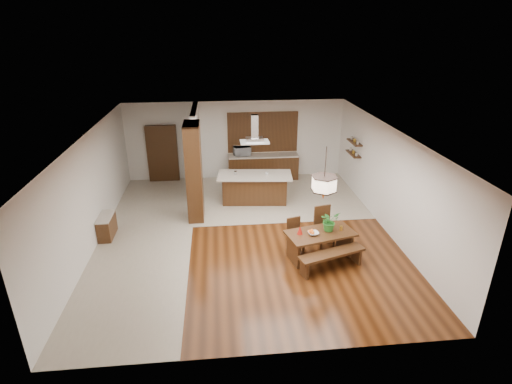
{
  "coord_description": "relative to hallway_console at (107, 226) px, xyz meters",
  "views": [
    {
      "loc": [
        -0.71,
        -9.89,
        5.47
      ],
      "look_at": [
        0.3,
        0.0,
        1.25
      ],
      "focal_mm": 28.0,
      "sensor_mm": 36.0,
      "label": 1
    }
  ],
  "objects": [
    {
      "name": "dining_chair_right",
      "position": [
        5.86,
        -1.02,
        0.21
      ],
      "size": [
        0.55,
        0.55,
        1.05
      ],
      "primitive_type": null,
      "rotation": [
        0.0,
        0.0,
        0.21
      ],
      "color": "black",
      "rests_on": "ground"
    },
    {
      "name": "partition_pier",
      "position": [
        2.41,
        1.0,
        1.14
      ],
      "size": [
        0.45,
        1.0,
        2.9
      ],
      "primitive_type": "cube",
      "color": "black",
      "rests_on": "ground"
    },
    {
      "name": "shelf_lower",
      "position": [
        7.68,
        2.4,
        1.08
      ],
      "size": [
        0.26,
        0.9,
        0.04
      ],
      "primitive_type": "cube",
      "color": "black",
      "rests_on": "room_shell"
    },
    {
      "name": "pendant_lantern",
      "position": [
        5.57,
        -1.61,
        1.93
      ],
      "size": [
        0.64,
        0.64,
        1.31
      ],
      "primitive_type": null,
      "color": "beige",
      "rests_on": "room_shell"
    },
    {
      "name": "island_cup",
      "position": [
        4.66,
        1.79,
        0.71
      ],
      "size": [
        0.14,
        0.14,
        0.09
      ],
      "primitive_type": "imported",
      "rotation": [
        0.0,
        0.0,
        0.33
      ],
      "color": "silver",
      "rests_on": "kitchen_island"
    },
    {
      "name": "rear_counter",
      "position": [
        4.81,
        4.0,
        0.16
      ],
      "size": [
        2.6,
        0.62,
        0.95
      ],
      "color": "black",
      "rests_on": "ground"
    },
    {
      "name": "gold_ornament",
      "position": [
        6.11,
        -1.54,
        0.44
      ],
      "size": [
        0.09,
        0.09,
        0.11
      ],
      "primitive_type": "cylinder",
      "rotation": [
        0.0,
        0.0,
        0.15
      ],
      "color": "gold",
      "rests_on": "dining_table"
    },
    {
      "name": "foliage_plant",
      "position": [
        5.81,
        -1.52,
        0.64
      ],
      "size": [
        0.58,
        0.55,
        0.51
      ],
      "primitive_type": "imported",
      "rotation": [
        0.0,
        0.0,
        0.41
      ],
      "color": "#2A7627",
      "rests_on": "dining_table"
    },
    {
      "name": "microwave",
      "position": [
        4.02,
        4.04,
        0.8
      ],
      "size": [
        0.67,
        0.52,
        0.33
      ],
      "primitive_type": "imported",
      "rotation": [
        0.0,
        0.0,
        0.21
      ],
      "color": "#B7B9BE",
      "rests_on": "rear_counter"
    },
    {
      "name": "shelf_upper",
      "position": [
        7.68,
        2.4,
        1.49
      ],
      "size": [
        0.26,
        0.9,
        0.04
      ],
      "primitive_type": "cube",
      "color": "black",
      "rests_on": "room_shell"
    },
    {
      "name": "napkin_cone",
      "position": [
        5.05,
        -1.64,
        0.49
      ],
      "size": [
        0.16,
        0.16,
        0.21
      ],
      "primitive_type": "cone",
      "rotation": [
        0.0,
        0.0,
        0.24
      ],
      "color": "#AE150C",
      "rests_on": "dining_table"
    },
    {
      "name": "room_shell",
      "position": [
        3.81,
        -0.2,
        1.75
      ],
      "size": [
        9.0,
        9.04,
        2.92
      ],
      "color": "#381B0A",
      "rests_on": "ground"
    },
    {
      "name": "partition_stub",
      "position": [
        2.41,
        3.1,
        1.14
      ],
      "size": [
        0.18,
        2.4,
        2.9
      ],
      "primitive_type": "cube",
      "color": "silver",
      "rests_on": "ground"
    },
    {
      "name": "kitchen_window",
      "position": [
        4.81,
        4.26,
        1.44
      ],
      "size": [
        2.6,
        0.08,
        1.5
      ],
      "primitive_type": "cube",
      "color": "#A66031",
      "rests_on": "room_shell"
    },
    {
      "name": "dining_bench",
      "position": [
        5.72,
        -2.2,
        -0.08
      ],
      "size": [
        1.72,
        0.88,
        0.47
      ],
      "primitive_type": null,
      "rotation": [
        0.0,
        0.0,
        0.32
      ],
      "color": "black",
      "rests_on": "ground"
    },
    {
      "name": "hallway_console",
      "position": [
        0.0,
        0.0,
        0.0
      ],
      "size": [
        0.37,
        0.88,
        0.63
      ],
      "primitive_type": "cube",
      "color": "black",
      "rests_on": "ground"
    },
    {
      "name": "fruit_bowl",
      "position": [
        5.37,
        -1.69,
        0.41
      ],
      "size": [
        0.29,
        0.29,
        0.06
      ],
      "primitive_type": "imported",
      "rotation": [
        0.0,
        0.0,
        0.1
      ],
      "color": "beige",
      "rests_on": "dining_table"
    },
    {
      "name": "dining_chair_left",
      "position": [
        5.05,
        -1.21,
        0.12
      ],
      "size": [
        0.47,
        0.47,
        0.86
      ],
      "primitive_type": null,
      "rotation": [
        0.0,
        0.0,
        0.27
      ],
      "color": "black",
      "rests_on": "ground"
    },
    {
      "name": "kitchen_island",
      "position": [
        4.28,
        1.92,
        0.19
      ],
      "size": [
        2.45,
        1.25,
        0.98
      ],
      "rotation": [
        0.0,
        0.0,
        -0.1
      ],
      "color": "black",
      "rests_on": "ground"
    },
    {
      "name": "hallway_doorway",
      "position": [
        1.11,
        4.2,
        0.74
      ],
      "size": [
        1.1,
        0.2,
        2.1
      ],
      "primitive_type": "cube",
      "color": "black",
      "rests_on": "ground"
    },
    {
      "name": "tile_hallway",
      "position": [
        1.06,
        -0.2,
        -0.31
      ],
      "size": [
        2.5,
        9.0,
        0.01
      ],
      "primitive_type": "cube",
      "color": "#B4A996",
      "rests_on": "ground"
    },
    {
      "name": "dining_table",
      "position": [
        5.57,
        -1.61,
        0.2
      ],
      "size": [
        1.82,
        1.21,
        0.7
      ],
      "rotation": [
        0.0,
        0.0,
        0.24
      ],
      "color": "black",
      "rests_on": "ground"
    },
    {
      "name": "tile_kitchen",
      "position": [
        5.06,
        2.3,
        -0.31
      ],
      "size": [
        5.5,
        4.0,
        0.01
      ],
      "primitive_type": "cube",
      "color": "#B4A996",
      "rests_on": "ground"
    },
    {
      "name": "range_hood",
      "position": [
        4.28,
        1.92,
        2.15
      ],
      "size": [
        0.9,
        0.55,
        0.87
      ],
      "primitive_type": null,
      "color": "silver",
      "rests_on": "room_shell"
    },
    {
      "name": "soffit_band",
      "position": [
        3.81,
        -0.2,
        2.57
      ],
      "size": [
        8.0,
        9.0,
        0.02
      ],
      "primitive_type": "cube",
      "color": "#441D11",
      "rests_on": "room_shell"
    }
  ]
}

